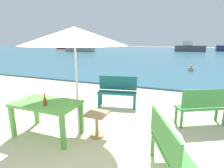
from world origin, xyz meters
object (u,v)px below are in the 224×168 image
object	(u,v)px
bench_teal_center	(117,89)
boat_cargo_ship	(67,46)
side_table_wood	(97,121)
swimmer_person	(191,68)
picnic_table_green	(46,107)
bench_green_right	(169,146)
patio_umbrella	(75,36)
bench_green_left	(203,105)
boat_fishing_trawler	(189,48)
boat_ferry	(80,48)
beer_bottle_amber	(45,101)

from	to	relation	value
bench_teal_center	boat_cargo_ship	world-z (taller)	boat_cargo_ship
side_table_wood	swimmer_person	world-z (taller)	side_table_wood
picnic_table_green	bench_green_right	bearing A→B (deg)	-9.20
patio_umbrella	bench_green_left	distance (m)	3.34
picnic_table_green	swimmer_person	bearing A→B (deg)	71.33
bench_green_left	boat_fishing_trawler	distance (m)	31.44
side_table_wood	boat_cargo_ship	size ratio (longest dim) A/B	0.10
swimmer_person	boat_fishing_trawler	size ratio (longest dim) A/B	0.08
patio_umbrella	boat_cargo_ship	xyz separation A→B (m)	(-23.50, 33.75, -1.33)
bench_green_left	swimmer_person	xyz separation A→B (m)	(0.14, 8.24, -0.30)
bench_teal_center	boat_fishing_trawler	bearing A→B (deg)	83.94
patio_umbrella	boat_fishing_trawler	world-z (taller)	patio_umbrella
bench_teal_center	boat_ferry	bearing A→B (deg)	123.13
bench_teal_center	swimmer_person	bearing A→B (deg)	71.90
beer_bottle_amber	boat_fishing_trawler	size ratio (longest dim) A/B	0.05
bench_teal_center	boat_ferry	xyz separation A→B (m)	(-15.37, 23.55, 0.24)
boat_ferry	boat_cargo_ship	xyz separation A→B (m)	(-8.35, 8.23, 0.01)
bench_green_right	picnic_table_green	bearing A→B (deg)	170.80
bench_green_right	swimmer_person	size ratio (longest dim) A/B	3.04
bench_green_right	boat_cargo_ship	bearing A→B (deg)	126.45
patio_umbrella	boat_cargo_ship	distance (m)	41.15
side_table_wood	bench_green_right	bearing A→B (deg)	-26.06
bench_teal_center	beer_bottle_amber	bearing A→B (deg)	-106.53
beer_bottle_amber	boat_cargo_ship	bearing A→B (deg)	123.94
bench_green_left	boat_fishing_trawler	world-z (taller)	boat_fishing_trawler
bench_green_right	boat_ferry	world-z (taller)	boat_ferry
boat_ferry	swimmer_person	bearing A→B (deg)	-41.60
bench_green_right	bench_green_left	bearing A→B (deg)	72.38
swimmer_person	side_table_wood	bearing A→B (deg)	-103.59
bench_teal_center	bench_green_left	distance (m)	2.43
side_table_wood	boat_cargo_ship	bearing A→B (deg)	125.37
side_table_wood	swimmer_person	bearing A→B (deg)	76.41
swimmer_person	boat_cargo_ship	bearing A→B (deg)	137.42
bench_teal_center	boat_cargo_ship	size ratio (longest dim) A/B	0.23
beer_bottle_amber	boat_ferry	bearing A→B (deg)	119.45
side_table_wood	bench_green_left	distance (m)	2.57
picnic_table_green	beer_bottle_amber	bearing A→B (deg)	-52.86
boat_ferry	boat_cargo_ship	bearing A→B (deg)	135.42
picnic_table_green	boat_cargo_ship	world-z (taller)	boat_cargo_ship
picnic_table_green	patio_umbrella	xyz separation A→B (m)	(0.62, 0.27, 1.47)
boat_ferry	boat_fishing_trawler	distance (m)	20.03
bench_green_right	swimmer_person	world-z (taller)	bench_green_right
patio_umbrella	bench_green_left	world-z (taller)	patio_umbrella
patio_umbrella	swimmer_person	distance (m)	10.20
swimmer_person	boat_cargo_ship	xyz separation A→B (m)	(-26.23, 24.11, 0.55)
patio_umbrella	boat_cargo_ship	world-z (taller)	patio_umbrella
picnic_table_green	boat_ferry	distance (m)	29.60
boat_fishing_trawler	picnic_table_green	bearing A→B (deg)	-97.09
picnic_table_green	side_table_wood	bearing A→B (deg)	17.59
beer_bottle_amber	patio_umbrella	bearing A→B (deg)	41.62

